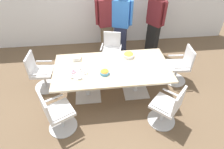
# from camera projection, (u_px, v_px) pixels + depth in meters

# --- Properties ---
(ground_plane) EXTENTS (10.00, 10.00, 0.01)m
(ground_plane) POSITION_uv_depth(u_px,v_px,m) (112.00, 93.00, 4.38)
(ground_plane) COLOR brown
(conference_table) EXTENTS (2.40, 1.20, 0.75)m
(conference_table) POSITION_uv_depth(u_px,v_px,m) (112.00, 72.00, 3.97)
(conference_table) COLOR #CCB793
(conference_table) RESTS_ON ground
(office_chair_0) EXTENTS (0.65, 0.65, 0.91)m
(office_chair_0) POSITION_uv_depth(u_px,v_px,m) (111.00, 52.00, 4.96)
(office_chair_0) COLOR silver
(office_chair_0) RESTS_ON ground
(office_chair_1) EXTENTS (0.58, 0.58, 0.91)m
(office_chair_1) POSITION_uv_depth(u_px,v_px,m) (41.00, 74.00, 4.27)
(office_chair_1) COLOR silver
(office_chair_1) RESTS_ON ground
(office_chair_2) EXTENTS (0.73, 0.73, 0.91)m
(office_chair_2) POSITION_uv_depth(u_px,v_px,m) (57.00, 115.00, 3.38)
(office_chair_2) COLOR silver
(office_chair_2) RESTS_ON ground
(office_chair_3) EXTENTS (0.76, 0.76, 0.91)m
(office_chair_3) POSITION_uv_depth(u_px,v_px,m) (167.00, 108.00, 3.49)
(office_chair_3) COLOR silver
(office_chair_3) RESTS_ON ground
(office_chair_4) EXTENTS (0.57, 0.57, 0.91)m
(office_chair_4) POSITION_uv_depth(u_px,v_px,m) (180.00, 67.00, 4.46)
(office_chair_4) COLOR silver
(office_chair_4) RESTS_ON ground
(person_standing_0) EXTENTS (0.61, 0.30, 1.87)m
(person_standing_0) POSITION_uv_depth(u_px,v_px,m) (107.00, 22.00, 5.02)
(person_standing_0) COLOR brown
(person_standing_0) RESTS_ON ground
(person_standing_1) EXTENTS (0.60, 0.36, 1.86)m
(person_standing_1) POSITION_uv_depth(u_px,v_px,m) (121.00, 23.00, 5.00)
(person_standing_1) COLOR #232842
(person_standing_1) RESTS_ON ground
(person_standing_2) EXTENTS (0.43, 0.54, 1.81)m
(person_standing_2) POSITION_uv_depth(u_px,v_px,m) (155.00, 22.00, 5.15)
(person_standing_2) COLOR black
(person_standing_2) RESTS_ON ground
(snack_bowl_chips_yellow) EXTENTS (0.24, 0.24, 0.11)m
(snack_bowl_chips_yellow) POSITION_uv_depth(u_px,v_px,m) (129.00, 55.00, 4.15)
(snack_bowl_chips_yellow) COLOR white
(snack_bowl_chips_yellow) RESTS_ON conference_table
(snack_bowl_chips_orange) EXTENTS (0.19, 0.19, 0.09)m
(snack_bowl_chips_orange) POSITION_uv_depth(u_px,v_px,m) (105.00, 72.00, 3.70)
(snack_bowl_chips_orange) COLOR #4C9EC6
(snack_bowl_chips_orange) RESTS_ON conference_table
(donut_platter) EXTENTS (0.35, 0.34, 0.04)m
(donut_platter) POSITION_uv_depth(u_px,v_px,m) (78.00, 74.00, 3.69)
(donut_platter) COLOR white
(donut_platter) RESTS_ON conference_table
(napkin_pile) EXTENTS (0.17, 0.17, 0.08)m
(napkin_pile) POSITION_uv_depth(u_px,v_px,m) (77.00, 58.00, 4.09)
(napkin_pile) COLOR white
(napkin_pile) RESTS_ON conference_table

